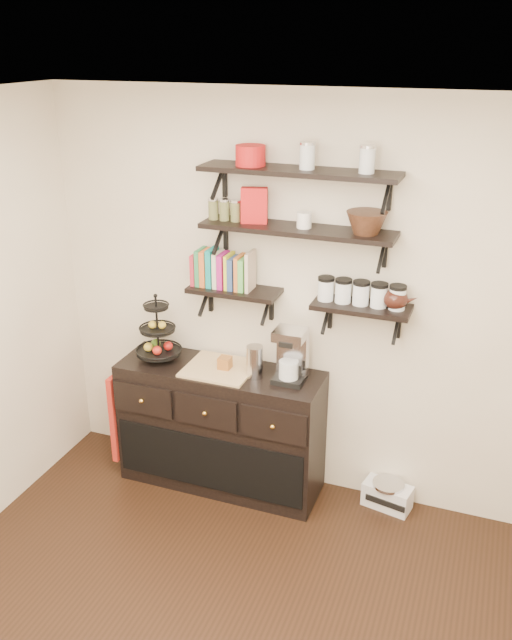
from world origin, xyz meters
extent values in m
cube|color=white|center=(0.00, 0.00, 2.70)|extent=(3.50, 3.50, 0.02)
cube|color=#F3EBCE|center=(0.00, 1.75, 1.35)|extent=(3.50, 0.02, 2.70)
cube|color=black|center=(0.00, 1.61, 2.23)|extent=(1.20, 0.27, 0.03)
cube|color=black|center=(-0.52, 1.74, 2.12)|extent=(0.02, 0.03, 0.20)
cube|color=black|center=(0.52, 1.74, 2.12)|extent=(0.02, 0.03, 0.20)
cube|color=black|center=(0.00, 1.61, 1.89)|extent=(1.20, 0.27, 0.03)
cube|color=black|center=(-0.52, 1.74, 1.77)|extent=(0.02, 0.03, 0.20)
cube|color=black|center=(0.52, 1.74, 1.77)|extent=(0.02, 0.03, 0.20)
cube|color=black|center=(-0.42, 1.62, 1.44)|extent=(0.60, 0.25, 0.03)
cube|color=black|center=(-0.64, 1.74, 1.32)|extent=(0.02, 0.03, 0.20)
cube|color=black|center=(-0.20, 1.74, 1.32)|extent=(0.03, 0.03, 0.20)
cube|color=black|center=(0.42, 1.62, 1.44)|extent=(0.60, 0.25, 0.03)
cube|color=black|center=(0.20, 1.74, 1.32)|extent=(0.03, 0.03, 0.20)
cube|color=black|center=(0.64, 1.74, 1.32)|extent=(0.02, 0.03, 0.20)
cube|color=#AE2436|center=(-0.68, 1.63, 1.55)|extent=(0.02, 0.15, 0.20)
cube|color=#2D804B|center=(-0.65, 1.63, 1.57)|extent=(0.03, 0.15, 0.24)
cube|color=#CD5E27|center=(-0.61, 1.63, 1.55)|extent=(0.04, 0.15, 0.21)
cube|color=#118A89|center=(-0.57, 1.63, 1.57)|extent=(0.03, 0.15, 0.25)
cube|color=beige|center=(-0.54, 1.63, 1.56)|extent=(0.03, 0.15, 0.22)
cube|color=#A81A75|center=(-0.50, 1.63, 1.58)|extent=(0.04, 0.15, 0.26)
cube|color=gold|center=(-0.46, 1.63, 1.56)|extent=(0.03, 0.15, 0.23)
cube|color=navy|center=(-0.42, 1.63, 1.55)|extent=(0.03, 0.15, 0.20)
cube|color=#C9692B|center=(-0.38, 1.63, 1.57)|extent=(0.04, 0.15, 0.24)
cube|color=#56AA4E|center=(-0.34, 1.63, 1.55)|extent=(0.03, 0.15, 0.21)
cube|color=#C9B098|center=(-0.31, 1.63, 1.57)|extent=(0.03, 0.15, 0.25)
cylinder|color=silver|center=(0.19, 1.63, 1.51)|extent=(0.10, 0.10, 0.13)
cylinder|color=silver|center=(0.30, 1.63, 1.51)|extent=(0.10, 0.10, 0.13)
cylinder|color=silver|center=(0.41, 1.63, 1.51)|extent=(0.10, 0.10, 0.13)
cylinder|color=silver|center=(0.52, 1.63, 1.51)|extent=(0.10, 0.10, 0.13)
cylinder|color=silver|center=(0.63, 1.63, 1.51)|extent=(0.10, 0.10, 0.13)
cube|color=black|center=(-0.49, 1.51, 0.45)|extent=(1.40, 0.45, 0.90)
cube|color=tan|center=(-0.49, 1.51, 0.91)|extent=(0.45, 0.41, 0.02)
sphere|color=gold|center=(-0.96, 1.26, 0.70)|extent=(0.04, 0.04, 0.04)
sphere|color=gold|center=(-0.49, 1.26, 0.70)|extent=(0.04, 0.04, 0.04)
sphere|color=gold|center=(-0.02, 1.26, 0.70)|extent=(0.04, 0.04, 0.04)
cylinder|color=black|center=(-0.94, 1.51, 1.13)|extent=(0.01, 0.01, 0.46)
cylinder|color=black|center=(-0.94, 1.51, 0.96)|extent=(0.31, 0.31, 0.01)
cylinder|color=black|center=(-0.94, 1.51, 1.12)|extent=(0.24, 0.24, 0.02)
cylinder|color=black|center=(-0.94, 1.51, 1.29)|extent=(0.17, 0.17, 0.02)
sphere|color=#B21914|center=(-0.89, 1.55, 0.99)|extent=(0.06, 0.06, 0.06)
sphere|color=gold|center=(-0.98, 1.51, 1.15)|extent=(0.06, 0.06, 0.06)
cube|color=brown|center=(-0.45, 1.51, 0.96)|extent=(0.08, 0.08, 0.08)
cube|color=black|center=(0.00, 1.51, 0.92)|extent=(0.20, 0.18, 0.04)
cube|color=silver|center=(0.00, 1.58, 1.07)|extent=(0.20, 0.07, 0.31)
cube|color=silver|center=(0.00, 1.51, 1.23)|extent=(0.20, 0.18, 0.06)
cylinder|color=silver|center=(0.00, 1.50, 0.99)|extent=(0.13, 0.13, 0.12)
cylinder|color=silver|center=(-0.23, 1.49, 1.01)|extent=(0.11, 0.11, 0.22)
cube|color=#B22F13|center=(-1.22, 1.41, 0.47)|extent=(0.04, 0.28, 0.66)
cube|color=silver|center=(0.68, 1.64, 0.09)|extent=(0.35, 0.22, 0.17)
cylinder|color=silver|center=(0.68, 1.64, 0.18)|extent=(0.25, 0.25, 0.02)
cube|color=black|center=(0.68, 1.56, 0.09)|extent=(0.27, 0.06, 0.04)
cube|color=#B71415|center=(-0.28, 1.61, 2.01)|extent=(0.17, 0.10, 0.22)
cylinder|color=white|center=(0.04, 1.61, 1.95)|extent=(0.09, 0.09, 0.10)
cylinder|color=#B71415|center=(-0.30, 1.61, 2.31)|extent=(0.18, 0.18, 0.12)
camera|label=1|loc=(1.16, -2.20, 2.96)|focal=38.00mm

